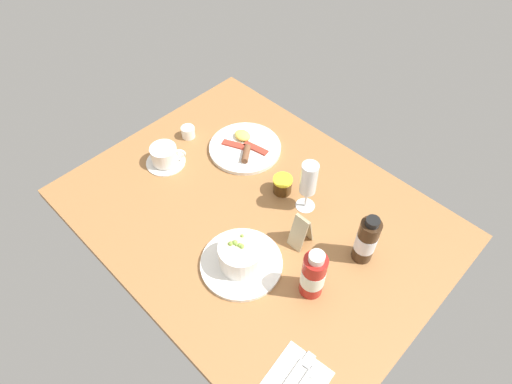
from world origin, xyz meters
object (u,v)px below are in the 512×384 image
(jam_jar, at_px, (283,185))
(breakfast_plate, at_px, (245,147))
(cutlery_setting, at_px, (294,384))
(menu_card, at_px, (302,230))
(sauce_bottle_red, at_px, (313,275))
(creamer_jug, at_px, (188,132))
(sauce_bottle_brown, at_px, (366,240))
(porridge_bowl, at_px, (241,257))
(wine_glass, at_px, (309,181))
(coffee_cup, at_px, (165,156))

(jam_jar, relative_size, breakfast_plate, 0.25)
(cutlery_setting, height_order, menu_card, menu_card)
(sauce_bottle_red, bearing_deg, creamer_jug, 167.28)
(sauce_bottle_brown, height_order, breakfast_plate, sauce_bottle_brown)
(creamer_jug, bearing_deg, menu_card, -5.74)
(sauce_bottle_red, relative_size, breakfast_plate, 0.70)
(porridge_bowl, distance_m, menu_card, 0.19)
(porridge_bowl, relative_size, sauce_bottle_red, 1.33)
(creamer_jug, height_order, breakfast_plate, creamer_jug)
(sauce_bottle_brown, bearing_deg, wine_glass, 173.41)
(porridge_bowl, distance_m, sauce_bottle_red, 0.20)
(cutlery_setting, height_order, wine_glass, wine_glass)
(porridge_bowl, distance_m, sauce_bottle_brown, 0.34)
(cutlery_setting, bearing_deg, creamer_jug, 155.85)
(sauce_bottle_brown, xyz_separation_m, breakfast_plate, (-0.53, 0.07, -0.07))
(wine_glass, bearing_deg, sauce_bottle_brown, -6.59)
(creamer_jug, distance_m, jam_jar, 0.40)
(sauce_bottle_red, xyz_separation_m, sauce_bottle_brown, (0.03, 0.18, 0.00))
(porridge_bowl, height_order, coffee_cup, porridge_bowl)
(coffee_cup, relative_size, creamer_jug, 2.40)
(coffee_cup, xyz_separation_m, breakfast_plate, (0.14, 0.23, -0.02))
(cutlery_setting, height_order, jam_jar, jam_jar)
(coffee_cup, relative_size, jam_jar, 2.14)
(breakfast_plate, bearing_deg, menu_card, -21.55)
(sauce_bottle_red, height_order, breakfast_plate, sauce_bottle_red)
(creamer_jug, bearing_deg, jam_jar, 6.29)
(creamer_jug, bearing_deg, breakfast_plate, 26.75)
(porridge_bowl, bearing_deg, breakfast_plate, 134.27)
(cutlery_setting, height_order, sauce_bottle_red, sauce_bottle_red)
(porridge_bowl, relative_size, sauce_bottle_brown, 1.33)
(porridge_bowl, xyz_separation_m, breakfast_plate, (-0.31, 0.32, -0.03))
(wine_glass, bearing_deg, jam_jar, -176.41)
(wine_glass, bearing_deg, porridge_bowl, -88.29)
(cutlery_setting, distance_m, sauce_bottle_brown, 0.41)
(jam_jar, distance_m, sauce_bottle_brown, 0.32)
(cutlery_setting, xyz_separation_m, breakfast_plate, (-0.63, 0.46, 0.01))
(jam_jar, relative_size, menu_card, 0.55)
(porridge_bowl, xyz_separation_m, cutlery_setting, (0.31, -0.13, -0.04))
(sauce_bottle_brown, bearing_deg, creamer_jug, -178.10)
(sauce_bottle_brown, bearing_deg, cutlery_setting, -76.43)
(wine_glass, relative_size, jam_jar, 2.95)
(breakfast_plate, bearing_deg, coffee_cup, -121.84)
(creamer_jug, bearing_deg, cutlery_setting, -24.15)
(breakfast_plate, bearing_deg, sauce_bottle_red, -26.42)
(jam_jar, xyz_separation_m, menu_card, (0.16, -0.10, 0.03))
(wine_glass, distance_m, jam_jar, 0.13)
(cutlery_setting, bearing_deg, breakfast_plate, 143.88)
(cutlery_setting, bearing_deg, sauce_bottle_red, 121.47)
(sauce_bottle_red, xyz_separation_m, breakfast_plate, (-0.50, 0.25, -0.07))
(creamer_jug, xyz_separation_m, menu_card, (0.57, -0.06, 0.03))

